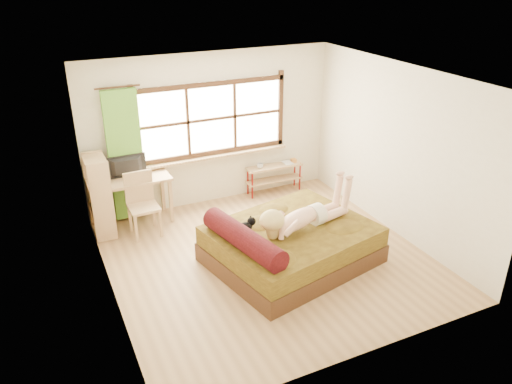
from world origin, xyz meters
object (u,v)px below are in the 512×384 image
bed (289,244)px  desk (130,185)px  bookshelf (100,196)px  kitten (244,227)px  pipe_shelf (275,172)px  woman (304,206)px  chair (142,200)px

bed → desk: bearing=117.3°
bed → bookshelf: bearing=126.5°
kitten → pipe_shelf: 2.71m
bookshelf → pipe_shelf: bearing=4.9°
bed → pipe_shelf: (0.94, 2.28, 0.10)m
kitten → pipe_shelf: size_ratio=0.31×
kitten → woman: bearing=-22.2°
woman → kitten: (-0.87, 0.15, -0.20)m
kitten → bookshelf: bearing=118.4°
kitten → pipe_shelf: (1.60, 2.17, -0.29)m
woman → desk: 2.98m
woman → kitten: woman is taller
desk → pipe_shelf: desk is taller
bed → kitten: 0.78m
pipe_shelf → bookshelf: bearing=-173.6°
bookshelf → bed: bearing=-41.0°
bed → woman: 0.63m
kitten → bookshelf: (-1.65, 1.90, -0.02)m
bed → bookshelf: (-2.31, 2.02, 0.37)m
woman → pipe_shelf: bearing=60.1°
desk → bookshelf: (-0.51, -0.15, -0.04)m
desk → bookshelf: size_ratio=1.00×
kitten → desk: 2.34m
kitten → bookshelf: 2.52m
woman → chair: size_ratio=1.52×
kitten → pipe_shelf: kitten is taller
bed → woman: woman is taller
bed → woman: bearing=-23.0°
chair → bed: bearing=-48.2°
pipe_shelf → bed: bearing=-110.6°
desk → pipe_shelf: size_ratio=1.21×
bed → bookshelf: bookshelf is taller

